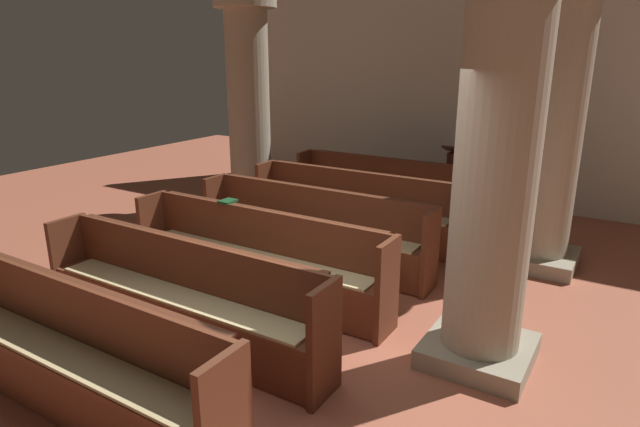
# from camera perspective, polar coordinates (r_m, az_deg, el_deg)

# --- Properties ---
(ground_plane) EXTENTS (19.20, 19.20, 0.00)m
(ground_plane) POSITION_cam_1_polar(r_m,az_deg,el_deg) (4.98, -2.68, -14.95)
(ground_plane) COLOR #AD5B42
(back_wall) EXTENTS (10.00, 0.16, 4.50)m
(back_wall) POSITION_cam_1_polar(r_m,az_deg,el_deg) (9.86, 18.04, 13.94)
(back_wall) COLOR silver
(back_wall) RESTS_ON ground
(pew_row_0) EXTENTS (3.19, 0.47, 0.97)m
(pew_row_0) POSITION_cam_1_polar(r_m,az_deg,el_deg) (8.65, 7.23, 2.67)
(pew_row_0) COLOR brown
(pew_row_0) RESTS_ON ground
(pew_row_1) EXTENTS (3.19, 0.46, 0.97)m
(pew_row_1) POSITION_cam_1_polar(r_m,az_deg,el_deg) (7.67, 3.69, 0.91)
(pew_row_1) COLOR brown
(pew_row_1) RESTS_ON ground
(pew_row_2) EXTENTS (3.19, 0.46, 0.97)m
(pew_row_2) POSITION_cam_1_polar(r_m,az_deg,el_deg) (6.73, -0.85, -1.35)
(pew_row_2) COLOR brown
(pew_row_2) RESTS_ON ground
(pew_row_3) EXTENTS (3.19, 0.46, 0.97)m
(pew_row_3) POSITION_cam_1_polar(r_m,az_deg,el_deg) (5.86, -6.82, -4.29)
(pew_row_3) COLOR brown
(pew_row_3) RESTS_ON ground
(pew_row_4) EXTENTS (3.19, 0.46, 0.97)m
(pew_row_4) POSITION_cam_1_polar(r_m,az_deg,el_deg) (5.10, -14.78, -8.11)
(pew_row_4) COLOR brown
(pew_row_4) RESTS_ON ground
(pew_row_5) EXTENTS (3.19, 0.47, 0.97)m
(pew_row_5) POSITION_cam_1_polar(r_m,az_deg,el_deg) (4.50, -25.41, -12.85)
(pew_row_5) COLOR brown
(pew_row_5) RESTS_ON ground
(pillar_aisle_side) EXTENTS (1.02, 1.02, 3.59)m
(pillar_aisle_side) POSITION_cam_1_polar(r_m,az_deg,el_deg) (7.03, 23.61, 9.30)
(pillar_aisle_side) COLOR #9F967E
(pillar_aisle_side) RESTS_ON ground
(pillar_far_side) EXTENTS (1.02, 1.02, 3.59)m
(pillar_far_side) POSITION_cam_1_polar(r_m,az_deg,el_deg) (9.26, -7.62, 12.06)
(pillar_far_side) COLOR #9F967E
(pillar_far_side) RESTS_ON ground
(pillar_aisle_rear) EXTENTS (0.96, 0.96, 3.59)m
(pillar_aisle_rear) POSITION_cam_1_polar(r_m,az_deg,el_deg) (4.47, 18.36, 6.22)
(pillar_aisle_rear) COLOR #9F967E
(pillar_aisle_rear) RESTS_ON ground
(lectern) EXTENTS (0.48, 0.45, 1.08)m
(lectern) POSITION_cam_1_polar(r_m,az_deg,el_deg) (9.65, 14.23, 3.38)
(lectern) COLOR #411E13
(lectern) RESTS_ON ground
(hymn_book) EXTENTS (0.15, 0.19, 0.03)m
(hymn_book) POSITION_cam_1_polar(r_m,az_deg,el_deg) (6.18, -9.79, 1.30)
(hymn_book) COLOR #194723
(hymn_book) RESTS_ON pew_row_3
(kneeler_box_navy) EXTENTS (0.35, 0.24, 0.22)m
(kneeler_box_navy) POSITION_cam_1_polar(r_m,az_deg,el_deg) (7.85, 18.13, -2.66)
(kneeler_box_navy) COLOR navy
(kneeler_box_navy) RESTS_ON ground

